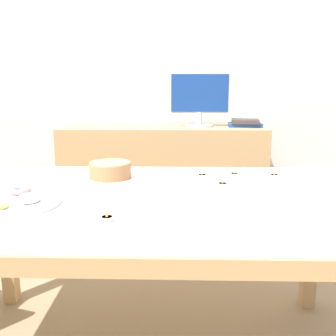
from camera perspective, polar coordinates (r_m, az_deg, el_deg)
wall_back at (r=2.99m, az=-0.55°, el=14.59°), size 8.00×0.10×2.60m
dining_table at (r=1.52m, az=-2.59°, el=-6.84°), size 1.77×1.02×0.77m
sideboard at (r=2.78m, az=-0.74°, el=-2.92°), size 1.45×0.44×0.90m
computer_monitor at (r=2.69m, az=4.84°, el=10.32°), size 0.42×0.20×0.38m
book_stack at (r=2.74m, az=11.66°, el=6.72°), size 0.24×0.20×0.05m
cake_chocolate_round at (r=1.69m, az=-8.79°, el=-0.66°), size 0.27×0.27×0.08m
pastry_platter at (r=1.46m, az=-23.05°, el=-4.71°), size 0.37×0.37×0.04m
plate_stack at (r=1.71m, az=22.06°, el=-1.36°), size 0.21×0.21×0.07m
tealight_centre at (r=1.74m, az=5.21°, el=-1.17°), size 0.04×0.04×0.04m
tealight_near_front at (r=1.59m, az=8.31°, el=-2.50°), size 0.04×0.04×0.04m
tealight_left_edge at (r=1.19m, az=-9.28°, el=-7.58°), size 0.04×0.04×0.04m
tealight_right_edge at (r=1.80m, az=15.86°, el=-1.14°), size 0.04×0.04×0.04m
tealight_near_cakes at (r=1.78m, az=10.08°, el=-0.97°), size 0.04×0.04×0.04m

